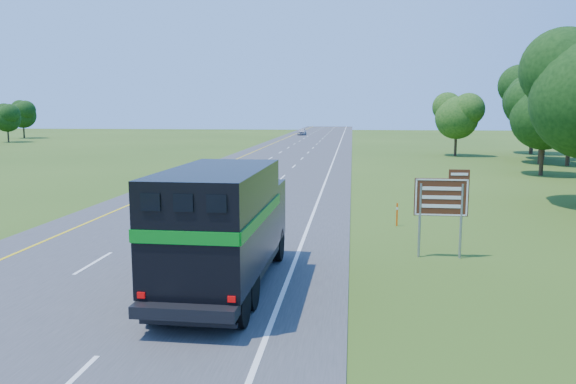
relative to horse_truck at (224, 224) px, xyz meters
name	(u,v)px	position (x,y,z in m)	size (l,w,h in m)	color
road	(280,163)	(-3.63, 41.38, -2.09)	(15.00, 260.00, 0.04)	#38383A
lane_markings	(280,163)	(-3.63, 41.38, -2.06)	(11.15, 260.00, 0.01)	yellow
horse_truck	(224,224)	(0.00, 0.00, 0.00)	(2.90, 8.79, 3.87)	black
white_suv	(211,170)	(-7.15, 26.47, -1.24)	(2.77, 6.00, 1.67)	silver
far_car	(302,132)	(-7.15, 106.92, -1.34)	(1.73, 4.30, 1.47)	#ADADB4
exit_sign	(442,201)	(7.32, 4.74, 0.10)	(2.01, 0.12, 3.41)	gray
delineator	(397,214)	(6.13, 10.55, -1.51)	(0.09, 0.05, 1.13)	#F3520C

